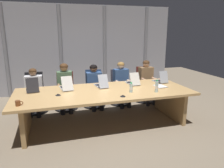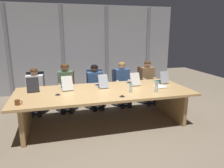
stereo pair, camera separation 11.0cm
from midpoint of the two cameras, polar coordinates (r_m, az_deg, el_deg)
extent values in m
plane|color=#7F705B|center=(4.78, -2.67, -10.51)|extent=(12.24, 12.24, 0.00)
cube|color=tan|center=(4.53, -2.77, -2.11)|extent=(3.71, 1.48, 0.05)
cube|color=black|center=(4.55, -2.76, -2.90)|extent=(3.15, 0.10, 0.06)
cube|color=tan|center=(4.57, -22.87, -8.09)|extent=(0.08, 1.26, 0.70)
cube|color=tan|center=(5.24, 14.62, -4.60)|extent=(0.08, 1.26, 0.70)
cube|color=#9999A0|center=(7.12, -8.34, 9.20)|extent=(6.12, 0.10, 2.81)
cylinder|color=gray|center=(7.11, -27.21, 7.81)|extent=(0.12, 0.12, 2.75)
cylinder|color=gray|center=(7.00, -14.09, 8.85)|extent=(0.12, 0.12, 2.75)
cylinder|color=gray|center=(7.21, -2.43, 9.40)|extent=(0.12, 0.12, 2.75)
cylinder|color=gray|center=(7.72, 8.58, 9.56)|extent=(0.12, 0.12, 2.75)
cube|color=#2D2D33|center=(4.83, -21.27, -1.61)|extent=(0.28, 0.35, 0.02)
cube|color=black|center=(4.85, -21.29, -1.43)|extent=(0.23, 0.20, 0.00)
cube|color=#2D2D33|center=(4.62, -21.31, -0.31)|extent=(0.25, 0.09, 0.30)
cube|color=black|center=(4.62, -21.31, -0.28)|extent=(0.22, 0.08, 0.27)
cube|color=beige|center=(4.86, -13.09, -0.94)|extent=(0.27, 0.37, 0.02)
cube|color=black|center=(4.88, -13.15, -0.75)|extent=(0.22, 0.21, 0.00)
cube|color=beige|center=(4.58, -12.65, 0.13)|extent=(0.25, 0.19, 0.29)
cube|color=black|center=(4.58, -12.66, 0.18)|extent=(0.22, 0.17, 0.26)
cube|color=#A8ADB7|center=(4.92, -3.89, -0.40)|extent=(0.25, 0.35, 0.02)
cube|color=black|center=(4.94, -3.98, -0.22)|extent=(0.20, 0.20, 0.00)
cube|color=#A8ADB7|center=(4.68, -3.02, 0.74)|extent=(0.23, 0.16, 0.29)
cube|color=black|center=(4.68, -3.05, 0.78)|extent=(0.21, 0.14, 0.26)
cube|color=beige|center=(5.18, 4.51, 0.30)|extent=(0.23, 0.33, 0.02)
cube|color=black|center=(5.19, 4.40, 0.47)|extent=(0.20, 0.18, 0.00)
cube|color=beige|center=(4.93, 5.58, 1.34)|extent=(0.23, 0.16, 0.28)
cube|color=black|center=(4.93, 5.56, 1.39)|extent=(0.21, 0.14, 0.25)
cube|color=#A8ADB7|center=(5.44, 11.92, 0.72)|extent=(0.25, 0.33, 0.02)
cube|color=black|center=(5.46, 11.79, 0.87)|extent=(0.21, 0.19, 0.00)
cube|color=#A8ADB7|center=(5.25, 13.21, 1.85)|extent=(0.23, 0.12, 0.28)
cube|color=black|center=(5.25, 13.17, 1.88)|extent=(0.21, 0.10, 0.25)
cube|color=black|center=(5.64, -20.60, -2.93)|extent=(0.48, 0.48, 0.08)
cube|color=black|center=(5.78, -20.71, 0.50)|extent=(0.43, 0.12, 0.52)
cylinder|color=#262628|center=(5.70, -20.42, -4.98)|extent=(0.05, 0.05, 0.35)
cylinder|color=black|center=(5.77, -20.25, -6.80)|extent=(0.60, 0.60, 0.04)
cube|color=#511E19|center=(5.63, -12.95, -2.41)|extent=(0.52, 0.52, 0.08)
cube|color=#511E19|center=(5.77, -13.07, 0.89)|extent=(0.44, 0.15, 0.49)
cylinder|color=#262628|center=(5.69, -12.84, -4.47)|extent=(0.05, 0.05, 0.35)
cylinder|color=black|center=(5.76, -12.73, -6.29)|extent=(0.60, 0.60, 0.04)
cube|color=navy|center=(5.72, -5.42, -1.85)|extent=(0.55, 0.55, 0.08)
cube|color=navy|center=(5.86, -5.58, 1.46)|extent=(0.45, 0.18, 0.50)
cylinder|color=#262628|center=(5.78, -5.37, -3.88)|extent=(0.05, 0.05, 0.35)
cylinder|color=black|center=(5.84, -5.32, -5.68)|extent=(0.60, 0.60, 0.04)
cube|color=#2D2D38|center=(5.90, 1.72, -1.29)|extent=(0.50, 0.50, 0.08)
cube|color=#2D2D38|center=(6.04, 1.19, 1.77)|extent=(0.44, 0.14, 0.47)
cylinder|color=#262628|center=(5.96, 1.71, -3.26)|extent=(0.05, 0.05, 0.35)
cylinder|color=black|center=(6.02, 1.70, -5.02)|extent=(0.60, 0.60, 0.04)
cube|color=#511E19|center=(6.18, 8.49, -0.74)|extent=(0.54, 0.54, 0.08)
cube|color=#511E19|center=(6.32, 7.98, 2.39)|extent=(0.44, 0.17, 0.52)
cylinder|color=#262628|center=(6.24, 8.42, -2.63)|extent=(0.05, 0.05, 0.35)
cylinder|color=black|center=(6.30, 8.36, -4.31)|extent=(0.60, 0.60, 0.04)
cube|color=silver|center=(5.55, -20.83, -0.28)|extent=(0.42, 0.24, 0.47)
sphere|color=#8C6647|center=(5.49, -21.13, 3.05)|extent=(0.18, 0.18, 0.18)
ellipsoid|color=#472D19|center=(5.48, -21.15, 3.28)|extent=(0.18, 0.18, 0.13)
cylinder|color=silver|center=(5.52, -19.10, 0.27)|extent=(0.08, 0.14, 0.27)
cylinder|color=#8C6647|center=(5.35, -19.19, -1.47)|extent=(0.08, 0.30, 0.06)
cylinder|color=silver|center=(5.57, -22.64, 0.07)|extent=(0.08, 0.14, 0.27)
cylinder|color=#8C6647|center=(5.40, -22.85, -1.66)|extent=(0.08, 0.30, 0.06)
cylinder|color=#262833|center=(5.42, -19.79, -3.44)|extent=(0.15, 0.41, 0.13)
cylinder|color=#262833|center=(5.31, -19.80, -6.20)|extent=(0.11, 0.11, 0.45)
cylinder|color=#262833|center=(5.44, -21.89, -3.54)|extent=(0.15, 0.41, 0.13)
cylinder|color=#262833|center=(5.34, -21.94, -6.29)|extent=(0.11, 0.11, 0.45)
cube|color=#4C6B4C|center=(5.53, -13.20, 0.58)|extent=(0.38, 0.23, 0.53)
sphere|color=#8C6647|center=(5.46, -13.41, 4.39)|extent=(0.20, 0.20, 0.20)
ellipsoid|color=#472D19|center=(5.46, -13.43, 4.65)|extent=(0.21, 0.21, 0.15)
cylinder|color=#4C6B4C|center=(5.52, -11.62, 1.46)|extent=(0.07, 0.14, 0.27)
cylinder|color=#8C6647|center=(5.35, -11.41, -0.23)|extent=(0.07, 0.30, 0.06)
cylinder|color=#4C6B4C|center=(5.52, -14.87, 1.26)|extent=(0.07, 0.14, 0.27)
cylinder|color=#8C6647|center=(5.34, -14.76, -0.45)|extent=(0.07, 0.30, 0.06)
cylinder|color=#262833|center=(5.42, -11.88, -2.88)|extent=(0.14, 0.40, 0.13)
cylinder|color=#262833|center=(5.32, -11.64, -5.63)|extent=(0.11, 0.11, 0.45)
cylinder|color=#262833|center=(5.42, -13.99, -3.02)|extent=(0.14, 0.40, 0.13)
cylinder|color=#262833|center=(5.31, -13.81, -5.77)|extent=(0.11, 0.11, 0.45)
cube|color=#335184|center=(5.63, -5.49, 0.81)|extent=(0.41, 0.24, 0.48)
sphere|color=brown|center=(5.56, -5.58, 4.24)|extent=(0.20, 0.20, 0.20)
ellipsoid|color=black|center=(5.56, -5.58, 4.49)|extent=(0.20, 0.20, 0.15)
cylinder|color=#335184|center=(5.66, -3.84, 1.41)|extent=(0.08, 0.14, 0.27)
cylinder|color=brown|center=(5.49, -3.24, -0.23)|extent=(0.07, 0.30, 0.06)
cylinder|color=#335184|center=(5.59, -7.19, 1.16)|extent=(0.08, 0.14, 0.27)
cylinder|color=brown|center=(5.41, -6.70, -0.52)|extent=(0.07, 0.30, 0.06)
cylinder|color=#262833|center=(5.53, -3.94, -2.25)|extent=(0.15, 0.40, 0.13)
cylinder|color=#262833|center=(5.43, -3.40, -4.92)|extent=(0.11, 0.11, 0.45)
cylinder|color=#262833|center=(5.49, -5.95, -2.44)|extent=(0.15, 0.40, 0.13)
cylinder|color=#262833|center=(5.39, -5.46, -5.13)|extent=(0.11, 0.11, 0.45)
cube|color=#335184|center=(5.81, 1.82, 1.52)|extent=(0.40, 0.24, 0.52)
sphere|color=beige|center=(5.75, 1.85, 5.04)|extent=(0.19, 0.19, 0.19)
ellipsoid|color=olive|center=(5.74, 1.85, 5.27)|extent=(0.20, 0.20, 0.14)
cylinder|color=#335184|center=(5.86, 3.35, 2.30)|extent=(0.08, 0.14, 0.27)
cylinder|color=beige|center=(5.70, 4.13, 0.74)|extent=(0.07, 0.30, 0.06)
cylinder|color=#335184|center=(5.74, 0.28, 2.09)|extent=(0.08, 0.14, 0.27)
cylinder|color=beige|center=(5.58, 0.98, 0.49)|extent=(0.07, 0.30, 0.06)
cylinder|color=#262833|center=(5.74, 3.44, -1.65)|extent=(0.15, 0.40, 0.13)
cylinder|color=#262833|center=(5.64, 4.10, -4.20)|extent=(0.11, 0.11, 0.45)
cylinder|color=#262833|center=(5.67, 1.57, -1.83)|extent=(0.15, 0.40, 0.13)
cylinder|color=#262833|center=(5.57, 2.20, -4.42)|extent=(0.11, 0.11, 0.45)
cube|color=olive|center=(6.09, 8.55, 2.03)|extent=(0.39, 0.23, 0.54)
sphere|color=tan|center=(6.02, 8.68, 5.45)|extent=(0.19, 0.19, 0.19)
ellipsoid|color=#472D19|center=(6.02, 8.69, 5.67)|extent=(0.19, 0.19, 0.14)
cylinder|color=olive|center=(6.15, 9.93, 2.85)|extent=(0.07, 0.14, 0.27)
cylinder|color=tan|center=(5.99, 10.84, 1.37)|extent=(0.07, 0.30, 0.06)
cylinder|color=olive|center=(6.00, 7.19, 2.67)|extent=(0.07, 0.14, 0.27)
cylinder|color=tan|center=(5.84, 8.05, 1.16)|extent=(0.07, 0.30, 0.06)
cylinder|color=#262833|center=(6.03, 10.16, -1.08)|extent=(0.14, 0.40, 0.13)
cylinder|color=#262833|center=(5.94, 10.90, -3.49)|extent=(0.11, 0.11, 0.45)
cylinder|color=#262833|center=(5.94, 8.46, -1.24)|extent=(0.14, 0.40, 0.13)
cylinder|color=#262833|center=(5.85, 9.19, -3.70)|extent=(0.11, 0.11, 0.45)
cylinder|color=silver|center=(4.46, 11.26, -0.68)|extent=(0.07, 0.07, 0.24)
cylinder|color=white|center=(4.46, 11.25, -0.83)|extent=(0.07, 0.07, 0.07)
cylinder|color=green|center=(4.43, 11.34, 0.96)|extent=(0.04, 0.04, 0.02)
cylinder|color=silver|center=(4.39, 4.46, -1.04)|extent=(0.07, 0.07, 0.19)
cylinder|color=white|center=(4.39, 4.46, -1.16)|extent=(0.07, 0.07, 0.06)
cylinder|color=green|center=(4.36, 4.48, 0.29)|extent=(0.04, 0.04, 0.02)
cylinder|color=brown|center=(3.96, -24.78, -4.72)|extent=(0.08, 0.08, 0.09)
torus|color=brown|center=(3.95, -24.01, -4.68)|extent=(0.07, 0.01, 0.07)
cone|color=black|center=(4.11, 2.17, -3.18)|extent=(0.11, 0.11, 0.03)
cone|color=black|center=(4.33, -15.04, -2.75)|extent=(0.11, 0.11, 0.03)
cube|color=silver|center=(4.95, 12.26, -0.61)|extent=(0.24, 0.32, 0.02)
cylinder|color=silver|center=(4.82, 13.12, -0.90)|extent=(0.21, 0.03, 0.01)
camera|label=1|loc=(0.05, -90.67, -0.17)|focal=33.92mm
camera|label=2|loc=(0.05, 89.33, 0.17)|focal=33.92mm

